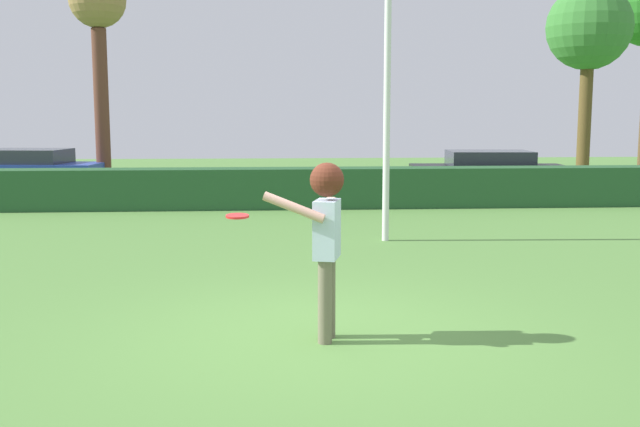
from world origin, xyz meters
name	(u,v)px	position (x,y,z in m)	size (l,w,h in m)	color
ground_plane	(320,335)	(0.00, 0.00, 0.00)	(60.00, 60.00, 0.00)	#588B3F
person	(326,228)	(0.05, -0.16, 1.14)	(0.81, 0.55, 1.79)	#736B54
frisbee	(237,216)	(-0.83, -0.07, 1.26)	(0.23, 0.23, 0.04)	red
lamppost	(388,20)	(1.55, 5.58, 3.86)	(0.24, 0.24, 7.08)	silver
hedge_row	(291,188)	(0.00, 10.31, 0.48)	(27.31, 0.90, 0.96)	#26542C
parked_car_blue	(28,169)	(-7.44, 14.25, 0.69)	(4.39, 2.26, 1.25)	#263FA5
parked_car_black	(489,171)	(5.48, 12.39, 0.69)	(4.32, 2.08, 1.25)	black
oak_tree	(589,30)	(9.81, 16.28, 4.91)	(2.72, 2.72, 6.38)	brown
birch_tree	(98,18)	(-5.36, 14.58, 4.96)	(1.61, 1.61, 6.29)	brown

